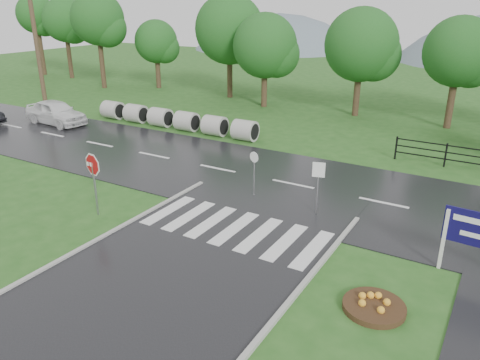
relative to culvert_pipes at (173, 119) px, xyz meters
The scene contains 12 objects.
ground 18.39m from the culvert_pipes, 54.70° to the right, with size 120.00×120.00×0.00m, color #26581D.
main_road 11.75m from the culvert_pipes, 25.21° to the right, with size 90.00×8.00×0.04m, color black.
crosswalk 14.60m from the culvert_pipes, 43.27° to the right, with size 6.50×2.80×0.02m.
hills 54.40m from the culvert_pipes, 74.24° to the left, with size 102.00×48.00×48.00m.
treeline 14.71m from the culvert_pipes, 37.76° to the left, with size 83.20×5.20×10.00m.
culvert_pipes is the anchor object (origin of this frame).
stop_sign 12.89m from the culvert_pipes, 64.71° to the right, with size 1.15×0.22×2.61m.
flower_bed 20.22m from the culvert_pipes, 36.65° to the right, with size 1.66×1.66×0.33m.
reg_sign_small 14.66m from the culvert_pipes, 30.11° to the right, with size 0.46×0.15×2.12m.
reg_sign_round 11.97m from the culvert_pipes, 35.60° to the right, with size 0.44×0.13×1.94m.
car_white 7.94m from the culvert_pipes, 157.38° to the right, with size 4.66×1.88×1.59m, color white.
utility_pole_west 13.75m from the culvert_pipes, behind, with size 1.74×0.59×9.97m.
Camera 1 is at (7.82, -7.77, 7.71)m, focal length 35.00 mm.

